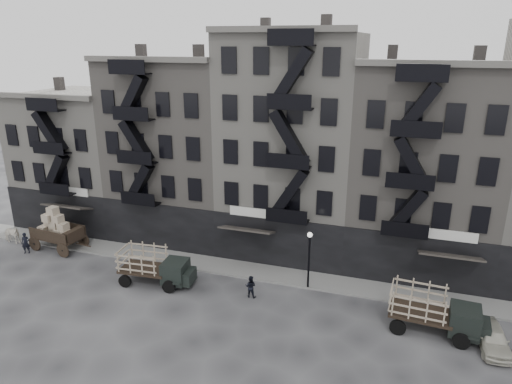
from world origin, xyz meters
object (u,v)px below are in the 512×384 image
(horse, at_px, (11,234))
(car_east, at_px, (492,337))
(wagon, at_px, (55,225))
(stake_truck_west, at_px, (155,264))
(pedestrian_mid, at_px, (251,286))
(pedestrian_west, at_px, (26,243))
(stake_truck_east, at_px, (435,309))

(horse, bearing_deg, car_east, -90.75)
(wagon, relative_size, stake_truck_west, 0.83)
(stake_truck_west, bearing_deg, pedestrian_mid, -1.45)
(stake_truck_west, distance_m, pedestrian_west, 12.52)
(horse, xyz_separation_m, wagon, (4.45, 0.39, 1.26))
(horse, distance_m, pedestrian_mid, 22.18)
(pedestrian_west, bearing_deg, stake_truck_west, -34.35)
(horse, height_order, car_east, horse)
(wagon, height_order, pedestrian_west, wagon)
(horse, relative_size, stake_truck_west, 0.36)
(stake_truck_west, distance_m, pedestrian_mid, 7.08)
(car_east, relative_size, pedestrian_mid, 2.41)
(horse, xyz_separation_m, pedestrian_west, (2.62, -1.12, 0.05))
(stake_truck_east, bearing_deg, wagon, 179.22)
(wagon, distance_m, pedestrian_mid, 17.84)
(car_east, bearing_deg, pedestrian_mid, 171.80)
(pedestrian_west, bearing_deg, horse, 127.48)
(stake_truck_west, bearing_deg, wagon, 162.00)
(stake_truck_west, relative_size, stake_truck_east, 0.96)
(wagon, distance_m, stake_truck_west, 10.94)
(car_east, height_order, pedestrian_west, pedestrian_west)
(pedestrian_mid, bearing_deg, pedestrian_west, -4.33)
(stake_truck_east, height_order, car_east, stake_truck_east)
(stake_truck_west, distance_m, car_east, 21.71)
(car_east, xyz_separation_m, pedestrian_west, (-34.15, 1.58, 0.24))
(wagon, height_order, stake_truck_west, wagon)
(stake_truck_west, bearing_deg, horse, 167.38)
(pedestrian_west, relative_size, pedestrian_mid, 1.13)
(horse, relative_size, stake_truck_east, 0.35)
(stake_truck_east, bearing_deg, pedestrian_mid, -177.58)
(stake_truck_west, height_order, pedestrian_west, stake_truck_west)
(horse, xyz_separation_m, pedestrian_mid, (22.11, -1.83, -0.04))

